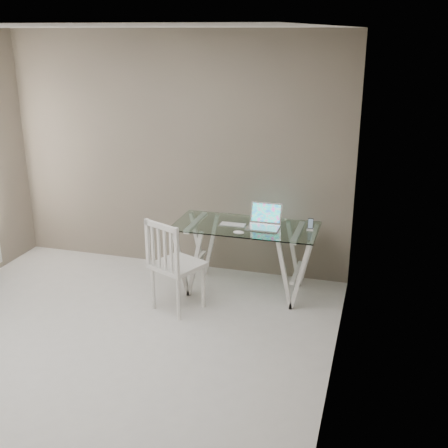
# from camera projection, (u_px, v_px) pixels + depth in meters

# --- Properties ---
(room) EXTENTS (4.50, 4.52, 2.71)m
(room) POSITION_uv_depth(u_px,v_px,m) (62.00, 165.00, 4.23)
(room) COLOR beige
(room) RESTS_ON ground
(desk) EXTENTS (1.50, 0.70, 0.75)m
(desk) POSITION_uv_depth(u_px,v_px,m) (245.00, 258.00, 5.97)
(desk) COLOR silver
(desk) RESTS_ON ground
(chair) EXTENTS (0.58, 0.58, 0.96)m
(chair) POSITION_uv_depth(u_px,v_px,m) (172.00, 262.00, 5.49)
(chair) COLOR white
(chair) RESTS_ON ground
(laptop) EXTENTS (0.33, 0.31, 0.22)m
(laptop) POSITION_uv_depth(u_px,v_px,m) (264.00, 221.00, 5.82)
(laptop) COLOR silver
(laptop) RESTS_ON desk
(keyboard) EXTENTS (0.28, 0.12, 0.01)m
(keyboard) POSITION_uv_depth(u_px,v_px,m) (233.00, 225.00, 5.87)
(keyboard) COLOR silver
(keyboard) RESTS_ON desk
(mouse) EXTENTS (0.11, 0.07, 0.04)m
(mouse) POSITION_uv_depth(u_px,v_px,m) (239.00, 232.00, 5.61)
(mouse) COLOR white
(mouse) RESTS_ON desk
(phone_dock) EXTENTS (0.07, 0.07, 0.12)m
(phone_dock) POSITION_uv_depth(u_px,v_px,m) (310.00, 227.00, 5.71)
(phone_dock) COLOR white
(phone_dock) RESTS_ON desk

